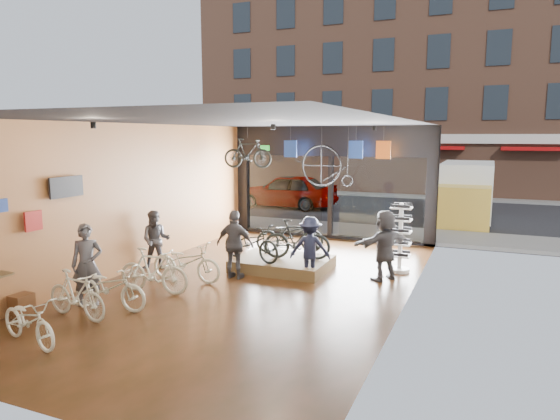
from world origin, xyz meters
The scene contains 34 objects.
ground_plane centered at (0.00, 0.00, -0.02)m, with size 7.00×12.00×0.04m, color black.
ceiling centered at (0.00, 0.00, 3.82)m, with size 7.00×12.00×0.04m, color black.
wall_left centered at (-3.52, 0.00, 1.90)m, with size 0.04×12.00×3.80m, color #A76F34.
wall_right centered at (3.52, 0.00, 1.90)m, with size 0.04×12.00×3.80m, color beige.
wall_back centered at (0.00, -6.02, 1.90)m, with size 7.00×0.04×3.80m, color beige.
storefront centered at (0.00, 6.00, 1.90)m, with size 7.00×0.26×3.80m, color black, non-canonical shape.
exit_sign centered at (-2.40, 5.88, 3.05)m, with size 0.35×0.06×0.18m, color #198C26.
street_road centered at (0.00, 15.00, -0.01)m, with size 30.00×18.00×0.02m, color black.
sidewalk_near centered at (0.00, 7.20, 0.06)m, with size 30.00×2.40×0.12m, color slate.
sidewalk_far centered at (0.00, 19.00, 0.06)m, with size 30.00×2.00×0.12m, color slate.
opposite_building centered at (0.00, 21.50, 7.00)m, with size 26.00×5.00×14.00m, color brown.
street_car centered at (-4.08, 12.00, 0.83)m, with size 1.95×4.85×1.65m, color gray.
box_truck centered at (4.10, 11.00, 1.18)m, with size 2.00×6.01×2.37m, color silver, non-canonical shape.
floor_bike_0 centered at (-2.01, -4.50, 0.42)m, with size 0.55×1.58×0.83m, color beige.
floor_bike_1 centered at (-2.20, -3.27, 0.47)m, with size 0.44×1.57×0.94m, color beige.
floor_bike_2 centered at (-1.98, -2.60, 0.46)m, with size 0.61×1.75×0.92m, color beige.
floor_bike_3 centered at (-1.80, -1.41, 0.51)m, with size 0.48×1.71×1.03m, color beige.
floor_bike_4 centered at (-1.64, -0.35, 0.48)m, with size 0.64×1.82×0.96m, color beige.
display_platform centered at (0.08, 1.56, 0.15)m, with size 2.40×1.80×0.30m, color #49341B.
display_bike_left centered at (-0.59, 1.04, 0.78)m, with size 0.63×1.82×0.95m, color black.
display_bike_mid centered at (0.46, 1.62, 0.82)m, with size 0.49×1.74×1.05m, color black.
display_bike_right centered at (0.01, 2.24, 0.78)m, with size 0.64×1.85×0.97m, color black.
customer_0 centered at (-2.56, -2.58, 0.86)m, with size 0.62×0.41×1.71m, color #3F3F44.
customer_1 centered at (-3.00, 0.30, 0.78)m, with size 0.76×0.59×1.56m, color #3F3F44.
customer_2 centered at (-0.68, 0.34, 0.85)m, with size 0.99×0.41×1.70m, color #3F3F44.
customer_3 centered at (1.02, 1.04, 0.77)m, with size 0.99×0.57×1.54m, color #161C33.
customer_5 centered at (2.72, 1.65, 0.86)m, with size 1.60×0.51×1.73m, color #3F3F44.
sunglasses_rack centered at (2.95, 2.53, 0.90)m, with size 0.53×0.43×1.79m, color white, non-canonical shape.
wall_merch centered at (-3.38, -3.50, 1.30)m, with size 0.40×2.40×2.60m, color navy, non-canonical shape.
penny_farthing centered at (0.31, 4.80, 2.50)m, with size 1.62×0.06×1.30m, color black, non-canonical shape.
hung_bike centered at (-2.25, 4.20, 2.93)m, with size 0.45×1.58×0.95m, color black.
jersey_left centered at (-1.16, 5.20, 3.05)m, with size 0.45×0.03×0.55m, color #1E3F99.
jersey_mid centered at (1.04, 5.20, 3.05)m, with size 0.45×0.03×0.55m, color #1E3F99.
jersey_right centered at (1.91, 5.20, 3.05)m, with size 0.45×0.03×0.55m, color #CC5919.
Camera 1 is at (5.00, -10.22, 3.50)m, focal length 32.00 mm.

